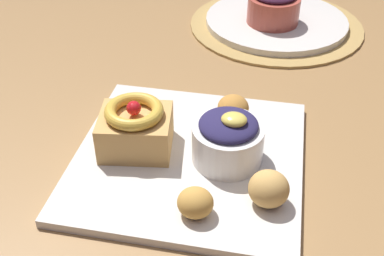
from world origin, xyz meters
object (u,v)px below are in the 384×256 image
at_px(cake_slice, 135,128).
at_px(back_ramekin, 274,6).
at_px(fritter_back, 269,189).
at_px(berry_ramekin, 228,139).
at_px(back_plate, 276,21).
at_px(fritter_middle, 233,108).
at_px(front_plate, 189,158).
at_px(fritter_front, 195,203).

height_order(cake_slice, back_ramekin, back_ramekin).
bearing_deg(back_ramekin, cake_slice, -110.06).
bearing_deg(back_ramekin, fritter_back, -86.83).
relative_size(berry_ramekin, back_plate, 0.33).
relative_size(cake_slice, back_plate, 0.37).
relative_size(fritter_middle, fritter_back, 0.94).
relative_size(fritter_back, back_ramekin, 0.48).
relative_size(cake_slice, berry_ramekin, 1.12).
distance_m(fritter_middle, back_plate, 0.34).
bearing_deg(fritter_middle, cake_slice, -141.92).
relative_size(front_plate, fritter_front, 7.07).
distance_m(cake_slice, fritter_middle, 0.15).
relative_size(cake_slice, back_ramekin, 1.02).
height_order(cake_slice, fritter_middle, cake_slice).
xyz_separation_m(front_plate, fritter_back, (0.10, -0.07, 0.03)).
xyz_separation_m(front_plate, back_ramekin, (0.08, 0.41, 0.04)).
distance_m(cake_slice, fritter_back, 0.19).
height_order(front_plate, fritter_middle, fritter_middle).
xyz_separation_m(fritter_front, fritter_middle, (0.02, 0.19, 0.00)).
distance_m(front_plate, cake_slice, 0.08).
relative_size(fritter_front, fritter_middle, 0.93).
height_order(fritter_middle, back_plate, fritter_middle).
bearing_deg(front_plate, fritter_middle, 63.79).
bearing_deg(berry_ramekin, fritter_back, -50.43).
xyz_separation_m(front_plate, fritter_front, (0.03, -0.10, 0.02)).
xyz_separation_m(berry_ramekin, fritter_back, (0.06, -0.07, -0.01)).
height_order(fritter_front, back_plate, fritter_front).
bearing_deg(fritter_middle, fritter_back, -68.94).
bearing_deg(back_plate, front_plate, -101.38).
bearing_deg(back_ramekin, front_plate, -100.94).
bearing_deg(fritter_middle, back_ramekin, 83.85).
height_order(cake_slice, back_plate, cake_slice).
bearing_deg(back_plate, cake_slice, -110.06).
bearing_deg(fritter_back, front_plate, 147.82).
distance_m(front_plate, fritter_front, 0.10).
height_order(fritter_middle, fritter_back, fritter_back).
xyz_separation_m(cake_slice, fritter_back, (0.17, -0.07, -0.01)).
bearing_deg(fritter_back, fritter_front, -157.20).
xyz_separation_m(berry_ramekin, fritter_middle, (-0.00, 0.09, -0.01)).
relative_size(berry_ramekin, fritter_front, 2.19).
height_order(front_plate, berry_ramekin, berry_ramekin).
relative_size(fritter_middle, back_plate, 0.16).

